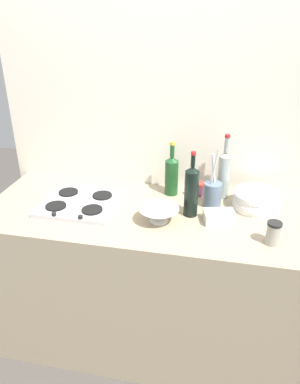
% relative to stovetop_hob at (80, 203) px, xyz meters
% --- Properties ---
extents(ground_plane, '(6.00, 6.00, 0.00)m').
position_rel_stovetop_hob_xyz_m(ground_plane, '(0.39, 0.00, -0.91)').
color(ground_plane, '#47423D').
rests_on(ground_plane, ground).
extents(counter_block, '(1.80, 0.70, 0.90)m').
position_rel_stovetop_hob_xyz_m(counter_block, '(0.39, 0.00, -0.46)').
color(counter_block, tan).
rests_on(counter_block, ground).
extents(backsplash_panel, '(1.90, 0.06, 2.26)m').
position_rel_stovetop_hob_xyz_m(backsplash_panel, '(0.39, 0.38, 0.22)').
color(backsplash_panel, beige).
rests_on(backsplash_panel, ground).
extents(stovetop_hob, '(0.41, 0.37, 0.04)m').
position_rel_stovetop_hob_xyz_m(stovetop_hob, '(0.00, 0.00, 0.00)').
color(stovetop_hob, '#B2B2B7').
rests_on(stovetop_hob, counter_block).
extents(plate_stack, '(0.26, 0.26, 0.09)m').
position_rel_stovetop_hob_xyz_m(plate_stack, '(0.95, 0.17, 0.03)').
color(plate_stack, white).
rests_on(plate_stack, counter_block).
extents(wine_bottle_leftmost, '(0.08, 0.08, 0.32)m').
position_rel_stovetop_hob_xyz_m(wine_bottle_leftmost, '(0.47, 0.24, 0.11)').
color(wine_bottle_leftmost, '#19471E').
rests_on(wine_bottle_leftmost, counter_block).
extents(wine_bottle_mid_left, '(0.07, 0.07, 0.37)m').
position_rel_stovetop_hob_xyz_m(wine_bottle_mid_left, '(0.76, 0.26, 0.13)').
color(wine_bottle_mid_left, gray).
rests_on(wine_bottle_mid_left, counter_block).
extents(wine_bottle_mid_right, '(0.07, 0.07, 0.35)m').
position_rel_stovetop_hob_xyz_m(wine_bottle_mid_right, '(0.60, 0.02, 0.13)').
color(wine_bottle_mid_right, black).
rests_on(wine_bottle_mid_right, counter_block).
extents(mixing_bowl, '(0.20, 0.20, 0.08)m').
position_rel_stovetop_hob_xyz_m(mixing_bowl, '(0.46, -0.08, 0.03)').
color(mixing_bowl, white).
rests_on(mixing_bowl, counter_block).
extents(butter_dish, '(0.17, 0.14, 0.05)m').
position_rel_stovetop_hob_xyz_m(butter_dish, '(0.75, -0.02, 0.01)').
color(butter_dish, silver).
rests_on(butter_dish, counter_block).
extents(utensil_crock, '(0.10, 0.10, 0.33)m').
position_rel_stovetop_hob_xyz_m(utensil_crock, '(0.71, 0.14, 0.06)').
color(utensil_crock, slate).
rests_on(utensil_crock, counter_block).
extents(condiment_jar_front, '(0.06, 0.06, 0.08)m').
position_rel_stovetop_hob_xyz_m(condiment_jar_front, '(0.63, 0.26, 0.02)').
color(condiment_jar_front, '#66384C').
rests_on(condiment_jar_front, counter_block).
extents(condiment_jar_rear, '(0.07, 0.07, 0.11)m').
position_rel_stovetop_hob_xyz_m(condiment_jar_rear, '(1.00, -0.17, 0.04)').
color(condiment_jar_rear, '#9E998C').
rests_on(condiment_jar_rear, counter_block).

